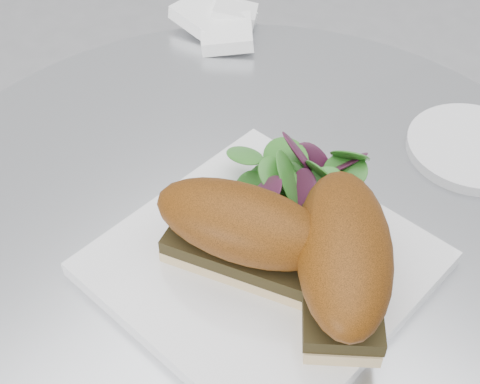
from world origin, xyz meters
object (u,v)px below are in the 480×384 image
object	(u,v)px
sandwich_left	(243,230)
saucer	(472,147)
sandwich_right	(343,257)
plate	(263,264)

from	to	relation	value
sandwich_left	saucer	xyz separation A→B (m)	(0.08, 0.28, -0.05)
sandwich_right	saucer	size ratio (longest dim) A/B	1.33
plate	saucer	bearing A→B (deg)	74.30
plate	saucer	size ratio (longest dim) A/B	1.83
sandwich_right	plate	bearing A→B (deg)	-114.93
plate	sandwich_left	xyz separation A→B (m)	(-0.01, -0.02, 0.05)
sandwich_left	sandwich_right	xyz separation A→B (m)	(0.08, 0.03, -0.00)
sandwich_left	sandwich_right	bearing A→B (deg)	3.91
sandwich_left	sandwich_right	size ratio (longest dim) A/B	0.92
saucer	sandwich_right	bearing A→B (deg)	-91.26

